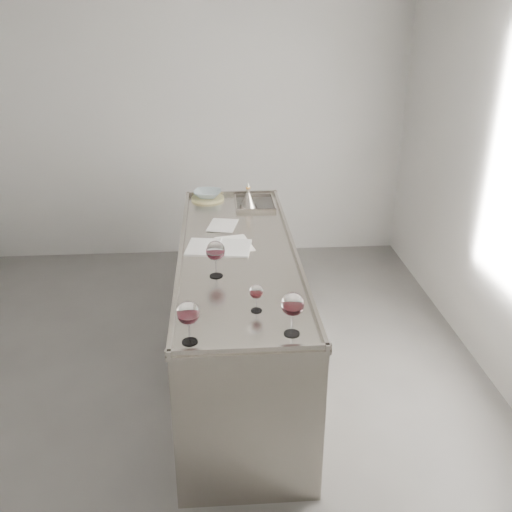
{
  "coord_description": "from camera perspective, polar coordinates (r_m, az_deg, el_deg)",
  "views": [
    {
      "loc": [
        0.37,
        -3.11,
        2.41
      ],
      "look_at": [
        0.6,
        0.02,
        1.02
      ],
      "focal_mm": 40.0,
      "sensor_mm": 36.0,
      "label": 1
    }
  ],
  "objects": [
    {
      "name": "room_shell",
      "position": [
        3.29,
        -10.49,
        5.59
      ],
      "size": [
        4.54,
        5.04,
        2.84
      ],
      "color": "#4D4B48",
      "rests_on": "ground"
    },
    {
      "name": "counter",
      "position": [
        3.92,
        -1.74,
        -5.74
      ],
      "size": [
        0.77,
        2.42,
        0.97
      ],
      "color": "gray",
      "rests_on": "ground"
    },
    {
      "name": "wine_glass_left",
      "position": [
        2.68,
        -6.79,
        -5.79
      ],
      "size": [
        0.11,
        0.11,
        0.21
      ],
      "rotation": [
        0.0,
        0.0,
        0.03
      ],
      "color": "white",
      "rests_on": "counter"
    },
    {
      "name": "wine_glass_middle",
      "position": [
        3.31,
        -4.08,
        0.43
      ],
      "size": [
        0.11,
        0.11,
        0.22
      ],
      "rotation": [
        0.0,
        0.0,
        0.28
      ],
      "color": "white",
      "rests_on": "counter"
    },
    {
      "name": "wine_glass_right",
      "position": [
        2.73,
        3.68,
        -4.96
      ],
      "size": [
        0.11,
        0.11,
        0.22
      ],
      "rotation": [
        0.0,
        0.0,
        0.38
      ],
      "color": "white",
      "rests_on": "counter"
    },
    {
      "name": "wine_glass_small",
      "position": [
        2.95,
        0.04,
        -3.69
      ],
      "size": [
        0.07,
        0.07,
        0.15
      ],
      "rotation": [
        0.0,
        0.0,
        -0.0
      ],
      "color": "white",
      "rests_on": "counter"
    },
    {
      "name": "notebook",
      "position": [
        3.75,
        -3.75,
        0.86
      ],
      "size": [
        0.45,
        0.34,
        0.02
      ],
      "rotation": [
        0.0,
        0.0,
        -0.15
      ],
      "color": "silver",
      "rests_on": "counter"
    },
    {
      "name": "loose_paper_top",
      "position": [
        3.81,
        -2.16,
        1.23
      ],
      "size": [
        0.27,
        0.34,
        0.0
      ],
      "primitive_type": "cube",
      "rotation": [
        0.0,
        0.0,
        0.22
      ],
      "color": "silver",
      "rests_on": "counter"
    },
    {
      "name": "loose_paper_under",
      "position": [
        4.14,
        -3.36,
        3.1
      ],
      "size": [
        0.25,
        0.31,
        0.0
      ],
      "primitive_type": "cube",
      "rotation": [
        0.0,
        0.0,
        -0.21
      ],
      "color": "silver",
      "rests_on": "counter"
    },
    {
      "name": "trivet",
      "position": [
        4.72,
        -4.85,
        5.78
      ],
      "size": [
        0.33,
        0.33,
        0.02
      ],
      "primitive_type": "cylinder",
      "rotation": [
        0.0,
        0.0,
        0.29
      ],
      "color": "#C3BC7E",
      "rests_on": "counter"
    },
    {
      "name": "ceramic_bowl",
      "position": [
        4.71,
        -4.86,
        6.21
      ],
      "size": [
        0.25,
        0.25,
        0.05
      ],
      "primitive_type": "imported",
      "rotation": [
        0.0,
        0.0,
        -0.13
      ],
      "color": "#8C9EA3",
      "rests_on": "trivet"
    },
    {
      "name": "wine_funnel",
      "position": [
        4.49,
        -0.79,
        5.66
      ],
      "size": [
        0.14,
        0.14,
        0.21
      ],
      "rotation": [
        0.0,
        0.0,
        0.38
      ],
      "color": "#A29A91",
      "rests_on": "counter"
    }
  ]
}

